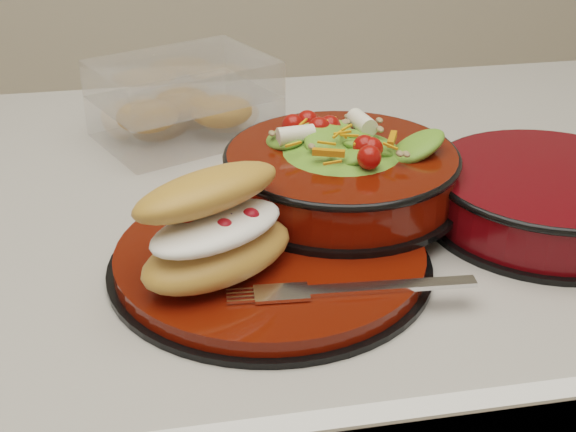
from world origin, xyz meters
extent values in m
cube|color=#B6B2A7|center=(0.00, 0.00, 0.88)|extent=(1.24, 0.74, 0.04)
cylinder|color=black|center=(-0.05, -0.16, 0.90)|extent=(0.29, 0.29, 0.01)
cylinder|color=#530C02|center=(-0.05, -0.16, 0.91)|extent=(0.27, 0.27, 0.01)
torus|color=black|center=(-0.04, -0.17, 0.92)|extent=(0.16, 0.16, 0.01)
cylinder|color=black|center=(0.03, -0.07, 0.92)|extent=(0.24, 0.24, 0.01)
cylinder|color=#530C02|center=(0.03, -0.07, 0.95)|extent=(0.22, 0.22, 0.04)
torus|color=black|center=(0.03, -0.07, 0.97)|extent=(0.23, 0.23, 0.01)
ellipsoid|color=#44711F|center=(0.03, -0.07, 0.96)|extent=(0.19, 0.19, 0.08)
sphere|color=#AD0C06|center=(0.08, -0.07, 1.01)|extent=(0.02, 0.02, 0.02)
sphere|color=#AD0C06|center=(0.06, -0.04, 1.01)|extent=(0.02, 0.02, 0.02)
sphere|color=#AD0C06|center=(0.02, -0.03, 1.01)|extent=(0.02, 0.02, 0.02)
sphere|color=#AD0C06|center=(-0.01, -0.05, 1.01)|extent=(0.02, 0.02, 0.02)
sphere|color=#AD0C06|center=(-0.01, -0.09, 1.01)|extent=(0.02, 0.02, 0.02)
sphere|color=#AD0C06|center=(0.02, -0.12, 1.01)|extent=(0.02, 0.02, 0.02)
sphere|color=#AD0C06|center=(0.06, -0.11, 1.01)|extent=(0.02, 0.02, 0.02)
cylinder|color=silver|center=(0.07, -0.03, 1.01)|extent=(0.04, 0.04, 0.02)
cylinder|color=silver|center=(-0.01, -0.05, 1.01)|extent=(0.04, 0.03, 0.02)
cube|color=orange|center=(0.01, -0.10, 1.01)|extent=(0.03, 0.03, 0.01)
cube|color=orange|center=(0.08, -0.08, 1.01)|extent=(0.03, 0.02, 0.01)
ellipsoid|color=#C8823D|center=(-0.10, -0.19, 0.94)|extent=(0.16, 0.14, 0.04)
ellipsoid|color=white|center=(-0.10, -0.19, 0.96)|extent=(0.14, 0.12, 0.02)
ellipsoid|color=#C8823D|center=(-0.10, -0.17, 0.99)|extent=(0.15, 0.13, 0.03)
sphere|color=#A80C13|center=(-0.12, -0.19, 0.97)|extent=(0.02, 0.02, 0.02)
sphere|color=#A80C13|center=(-0.09, -0.20, 0.97)|extent=(0.02, 0.02, 0.02)
sphere|color=#A80C13|center=(-0.07, -0.19, 0.97)|extent=(0.02, 0.02, 0.02)
sphere|color=#A80C13|center=(-0.11, -0.18, 0.97)|extent=(0.02, 0.02, 0.02)
sphere|color=#191947|center=(-0.11, -0.19, 0.97)|extent=(0.01, 0.01, 0.01)
sphere|color=#191947|center=(-0.09, -0.19, 0.97)|extent=(0.01, 0.01, 0.01)
sphere|color=#191947|center=(-0.10, -0.20, 0.97)|extent=(0.01, 0.01, 0.01)
cube|color=silver|center=(0.03, -0.24, 0.92)|extent=(0.14, 0.02, 0.00)
cube|color=silver|center=(-0.05, -0.23, 0.92)|extent=(0.05, 0.03, 0.00)
cube|color=white|center=(-0.10, 0.17, 0.93)|extent=(0.24, 0.21, 0.05)
cube|color=white|center=(-0.10, 0.17, 0.97)|extent=(0.24, 0.21, 0.04)
ellipsoid|color=#C8823D|center=(-0.15, 0.17, 0.93)|extent=(0.08, 0.06, 0.04)
ellipsoid|color=#C8823D|center=(-0.06, 0.17, 0.93)|extent=(0.08, 0.06, 0.04)
ellipsoid|color=#C8823D|center=(-0.10, 0.21, 0.93)|extent=(0.08, 0.06, 0.04)
cylinder|color=black|center=(0.23, -0.12, 0.90)|extent=(0.24, 0.24, 0.01)
cylinder|color=#500508|center=(0.23, -0.12, 0.93)|extent=(0.22, 0.22, 0.05)
torus|color=black|center=(0.23, -0.12, 0.95)|extent=(0.23, 0.23, 0.01)
camera|label=1|loc=(-0.15, -0.76, 1.28)|focal=50.00mm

